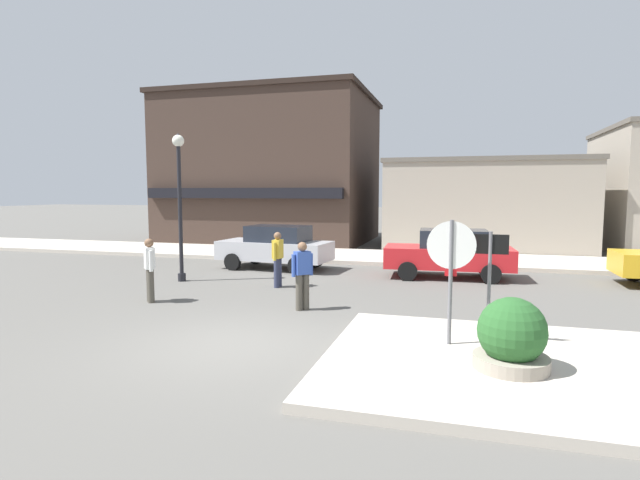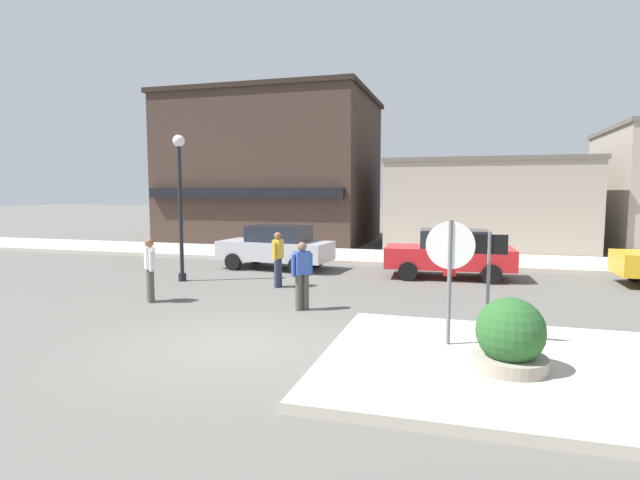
# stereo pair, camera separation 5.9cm
# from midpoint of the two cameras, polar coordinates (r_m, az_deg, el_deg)

# --- Properties ---
(ground_plane) EXTENTS (160.00, 160.00, 0.00)m
(ground_plane) POSITION_cam_midpoint_polar(r_m,az_deg,el_deg) (9.42, -9.47, -11.67)
(ground_plane) COLOR #5B5954
(sidewalk_corner) EXTENTS (6.40, 4.80, 0.15)m
(sidewalk_corner) POSITION_cam_midpoint_polar(r_m,az_deg,el_deg) (8.54, 23.15, -13.34)
(sidewalk_corner) COLOR beige
(sidewalk_corner) RESTS_ON ground
(kerb_far) EXTENTS (80.00, 4.00, 0.15)m
(kerb_far) POSITION_cam_midpoint_polar(r_m,az_deg,el_deg) (20.86, 5.16, -1.90)
(kerb_far) COLOR beige
(kerb_far) RESTS_ON ground
(stop_sign) EXTENTS (0.82, 0.07, 2.30)m
(stop_sign) POSITION_cam_midpoint_polar(r_m,az_deg,el_deg) (8.80, 14.79, -2.87)
(stop_sign) COLOR slate
(stop_sign) RESTS_ON ground
(one_way_sign) EXTENTS (0.60, 0.06, 2.10)m
(one_way_sign) POSITION_cam_midpoint_polar(r_m,az_deg,el_deg) (9.06, 18.87, -3.93)
(one_way_sign) COLOR slate
(one_way_sign) RESTS_ON ground
(planter) EXTENTS (1.10, 1.10, 1.23)m
(planter) POSITION_cam_midpoint_polar(r_m,az_deg,el_deg) (8.05, 21.10, -10.81)
(planter) COLOR gray
(planter) RESTS_ON ground
(lamp_post) EXTENTS (0.36, 0.36, 4.54)m
(lamp_post) POSITION_cam_midpoint_polar(r_m,az_deg,el_deg) (15.91, -15.62, 6.02)
(lamp_post) COLOR black
(lamp_post) RESTS_ON ground
(parked_car_nearest) EXTENTS (4.14, 2.16, 1.56)m
(parked_car_nearest) POSITION_cam_midpoint_polar(r_m,az_deg,el_deg) (17.96, -4.93, -0.74)
(parked_car_nearest) COLOR #B7B7BC
(parked_car_nearest) RESTS_ON ground
(parked_car_second) EXTENTS (4.09, 2.06, 1.56)m
(parked_car_second) POSITION_cam_midpoint_polar(r_m,az_deg,el_deg) (16.56, 14.71, -1.44)
(parked_car_second) COLOR red
(parked_car_second) RESTS_ON ground
(pedestrian_crossing_near) EXTENTS (0.45, 0.45, 1.61)m
(pedestrian_crossing_near) POSITION_cam_midpoint_polar(r_m,az_deg,el_deg) (11.68, -1.92, -3.85)
(pedestrian_crossing_near) COLOR #4C473D
(pedestrian_crossing_near) RESTS_ON ground
(pedestrian_crossing_far) EXTENTS (0.23, 0.55, 1.61)m
(pedestrian_crossing_far) POSITION_cam_midpoint_polar(r_m,az_deg,el_deg) (14.51, -4.72, -2.01)
(pedestrian_crossing_far) COLOR #2D334C
(pedestrian_crossing_far) RESTS_ON ground
(pedestrian_kerb_side) EXTENTS (0.44, 0.46, 1.61)m
(pedestrian_kerb_side) POSITION_cam_midpoint_polar(r_m,az_deg,el_deg) (13.23, -18.75, -3.03)
(pedestrian_kerb_side) COLOR #4C473D
(pedestrian_kerb_side) RESTS_ON ground
(building_corner_shop) EXTENTS (10.95, 8.83, 7.99)m
(building_corner_shop) POSITION_cam_midpoint_polar(r_m,az_deg,el_deg) (28.43, -5.15, 8.01)
(building_corner_shop) COLOR #3D2D26
(building_corner_shop) RESTS_ON ground
(building_storefront_left_near) EXTENTS (9.13, 7.11, 4.27)m
(building_storefront_left_near) POSITION_cam_midpoint_polar(r_m,az_deg,el_deg) (25.85, 18.37, 3.87)
(building_storefront_left_near) COLOR #9E9384
(building_storefront_left_near) RESTS_ON ground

